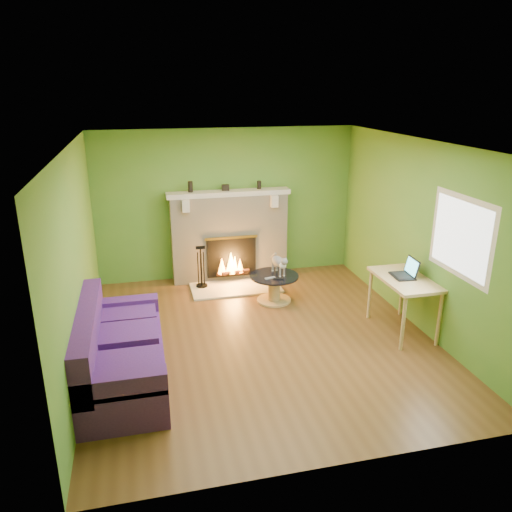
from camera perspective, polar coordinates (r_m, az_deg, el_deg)
The scene contains 22 objects.
floor at distance 6.90m, azimuth 0.60°, elevation -9.33°, with size 5.00×5.00×0.00m, color brown.
ceiling at distance 6.11m, azimuth 0.68°, elevation 12.67°, with size 5.00×5.00×0.00m, color white.
wall_back at distance 8.75m, azimuth -3.35°, elevation 5.92°, with size 5.00×5.00×0.00m, color #48862C.
wall_front at distance 4.19m, azimuth 9.04°, elevation -9.34°, with size 5.00×5.00×0.00m, color #48862C.
wall_left at distance 6.26m, azimuth -19.77°, elevation -0.54°, with size 5.00×5.00×0.00m, color #48862C.
wall_right at distance 7.25m, azimuth 18.19°, elevation 2.22°, with size 5.00×5.00×0.00m, color #48862C.
window_frame at distance 6.46m, azimuth 22.39°, elevation 2.05°, with size 1.20×1.20×0.00m, color silver.
window_pane at distance 6.45m, azimuth 22.33°, elevation 2.05°, with size 1.06×1.06×0.00m, color white.
fireplace at distance 8.71m, azimuth -3.07°, elevation 2.27°, with size 2.10×0.46×1.58m.
hearth at distance 8.48m, azimuth -2.34°, elevation -3.61°, with size 1.50×0.75×0.03m, color beige.
mantel at distance 8.50m, azimuth -3.13°, elevation 7.20°, with size 2.10×0.28×0.08m, color beige.
sofa at distance 6.04m, azimuth -15.57°, elevation -10.70°, with size 0.92×2.04×0.91m.
coffee_table at distance 7.91m, azimuth 2.08°, elevation -3.47°, with size 0.77×0.77×0.44m.
desk at distance 7.09m, azimuth 16.64°, elevation -3.15°, with size 0.62×1.08×0.80m.
cat at distance 7.85m, azimuth 2.58°, elevation -0.89°, with size 0.20×0.54×0.34m, color slate, non-canonical shape.
remote_silver at distance 7.71m, azimuth 1.61°, elevation -2.53°, with size 0.17×0.04×0.02m, color gray.
remote_black at distance 7.68m, azimuth 2.60°, elevation -2.62°, with size 0.16×0.04×0.02m, color black.
laptop at distance 7.04m, azimuth 16.47°, elevation -1.32°, with size 0.30×0.34×0.26m, color black, non-canonical shape.
fire_tools at distance 8.41m, azimuth -6.29°, elevation -1.18°, with size 0.19×0.19×0.72m, color black, non-canonical shape.
mantel_vase_left at distance 8.41m, azimuth -7.51°, elevation 7.85°, with size 0.08×0.08×0.18m, color black.
mantel_vase_right at distance 8.61m, azimuth 0.35°, elevation 8.13°, with size 0.07×0.07×0.14m, color black.
mantel_box at distance 8.50m, azimuth -3.52°, elevation 7.81°, with size 0.12×0.08×0.10m, color black.
Camera 1 is at (-1.48, -5.89, 3.27)m, focal length 35.00 mm.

